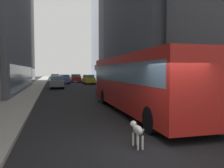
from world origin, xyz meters
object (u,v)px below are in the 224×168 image
object	(u,v)px
car_blue_hatchback	(65,79)
pedestrian_with_handbag	(203,92)
car_grey_wagon	(57,82)
dalmatian_dog	(137,130)
car_yellow_taxi	(89,79)
box_truck	(116,77)
car_red_coupe	(76,78)
transit_bus	(139,80)
car_white_van	(55,78)

from	to	relation	value
car_blue_hatchback	pedestrian_with_handbag	bearing A→B (deg)	-78.42
car_grey_wagon	dalmatian_dog	size ratio (longest dim) A/B	4.46
car_yellow_taxi	box_truck	world-z (taller)	box_truck
car_red_coupe	transit_bus	bearing A→B (deg)	-90.00
car_grey_wagon	box_truck	bearing A→B (deg)	-57.95
car_blue_hatchback	car_yellow_taxi	xyz separation A→B (m)	(4.00, -2.52, -0.00)
car_white_van	pedestrian_with_handbag	bearing A→B (deg)	-78.31
car_yellow_taxi	box_truck	size ratio (longest dim) A/B	0.56
car_grey_wagon	pedestrian_with_handbag	world-z (taller)	pedestrian_with_handbag
car_red_coupe	car_yellow_taxi	xyz separation A→B (m)	(1.60, -7.11, -0.00)
dalmatian_dog	pedestrian_with_handbag	xyz separation A→B (m)	(6.10, 5.28, 0.50)
transit_bus	car_yellow_taxi	distance (m)	28.54
car_red_coupe	pedestrian_with_handbag	world-z (taller)	pedestrian_with_handbag
transit_bus	car_yellow_taxi	world-z (taller)	transit_bus
car_white_van	car_blue_hatchback	size ratio (longest dim) A/B	0.98
car_red_coupe	car_blue_hatchback	bearing A→B (deg)	-117.60
car_white_van	car_blue_hatchback	world-z (taller)	same
dalmatian_dog	pedestrian_with_handbag	size ratio (longest dim) A/B	0.57
car_yellow_taxi	car_white_van	bearing A→B (deg)	119.38
car_blue_hatchback	box_truck	world-z (taller)	box_truck
car_blue_hatchback	car_yellow_taxi	size ratio (longest dim) A/B	1.10
transit_bus	car_yellow_taxi	bearing A→B (deg)	86.78
car_grey_wagon	box_truck	size ratio (longest dim) A/B	0.57
pedestrian_with_handbag	car_white_van	bearing A→B (deg)	101.69
transit_bus	car_grey_wagon	distance (m)	19.80
transit_bus	dalmatian_dog	size ratio (longest dim) A/B	11.98
transit_bus	box_truck	distance (m)	10.55
car_blue_hatchback	transit_bus	bearing A→B (deg)	-85.57
car_white_van	car_grey_wagon	size ratio (longest dim) A/B	1.06
car_grey_wagon	pedestrian_with_handbag	distance (m)	21.04
car_white_van	box_truck	size ratio (longest dim) A/B	0.61
car_white_van	car_blue_hatchback	bearing A→B (deg)	-77.84
car_white_van	car_red_coupe	size ratio (longest dim) A/B	1.14
dalmatian_dog	pedestrian_with_handbag	world-z (taller)	pedestrian_with_handbag
box_truck	pedestrian_with_handbag	world-z (taller)	box_truck
car_blue_hatchback	car_red_coupe	world-z (taller)	same
transit_bus	car_yellow_taxi	size ratio (longest dim) A/B	2.72
transit_bus	car_grey_wagon	bearing A→B (deg)	101.67
car_grey_wagon	transit_bus	bearing A→B (deg)	-78.33
car_red_coupe	pedestrian_with_handbag	size ratio (longest dim) A/B	2.35
car_grey_wagon	box_truck	xyz separation A→B (m)	(5.60, -8.94, 0.85)
car_white_van	dalmatian_dog	world-z (taller)	car_white_van
dalmatian_dog	pedestrian_with_handbag	distance (m)	8.08
transit_bus	dalmatian_dog	bearing A→B (deg)	-111.58
car_yellow_taxi	pedestrian_with_handbag	distance (m)	28.68
transit_bus	box_truck	world-z (taller)	same
transit_bus	car_red_coupe	world-z (taller)	transit_bus
car_grey_wagon	car_white_van	bearing A→B (deg)	90.00
car_grey_wagon	dalmatian_dog	xyz separation A→B (m)	(1.87, -24.75, -0.31)
car_red_coupe	dalmatian_dog	distance (m)	41.02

